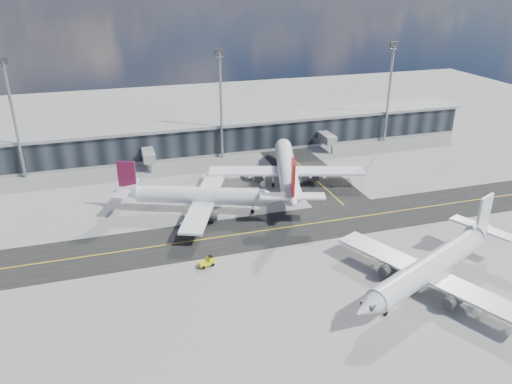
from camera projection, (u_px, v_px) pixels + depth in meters
ground at (282, 238)px, 94.67m from camera, size 300.00×300.00×0.00m
taxiway_lanes at (282, 212)px, 105.13m from camera, size 180.00×63.00×0.03m
terminal_concourse at (216, 136)px, 141.18m from camera, size 152.00×19.80×8.80m
floodlight_masts at (221, 101)px, 130.49m from camera, size 102.50×0.70×28.90m
airliner_af at (198, 196)px, 104.19m from camera, size 34.95×30.24×10.78m
airliner_redtail at (287, 170)px, 116.23m from camera, size 36.71×42.59×12.86m
airliner_near at (433, 265)px, 78.92m from camera, size 36.25×31.30×11.25m
baggage_tug at (208, 261)px, 85.42m from camera, size 2.94×1.95×1.70m
service_van at (247, 175)px, 123.06m from camera, size 2.48×4.85×1.31m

